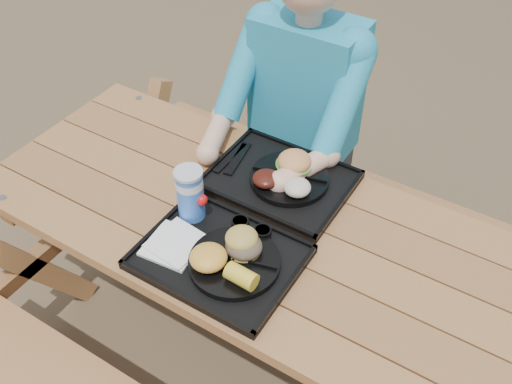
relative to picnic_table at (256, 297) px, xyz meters
The scene contains 18 objects.
ground 0.38m from the picnic_table, ahead, with size 60.00×60.00×0.00m, color #999999.
picnic_table is the anchor object (origin of this frame).
tray_near 0.43m from the picnic_table, 93.45° to the right, with size 0.45×0.35×0.02m, color black.
tray_far 0.43m from the picnic_table, 98.23° to the left, with size 0.45×0.35×0.02m, color black.
plate_near 0.45m from the picnic_table, 76.67° to the right, with size 0.26×0.26×0.02m, color black.
plate_far 0.45m from the picnic_table, 89.44° to the left, with size 0.26×0.26×0.02m, color black.
napkin_stack 0.48m from the picnic_table, 122.94° to the right, with size 0.15×0.15×0.02m, color white.
soda_cup 0.52m from the picnic_table, 153.18° to the right, with size 0.08×0.08×0.16m, color blue.
condiment_bbq 0.42m from the picnic_table, 108.82° to the right, with size 0.05×0.05×0.03m, color black.
condiment_mustard 0.42m from the picnic_table, 43.90° to the right, with size 0.05×0.05×0.03m, color gold.
sandwich 0.49m from the picnic_table, 71.25° to the right, with size 0.10×0.10×0.10m, color gold, non-canonical shape.
mac_cheese 0.50m from the picnic_table, 92.03° to the right, with size 0.11×0.11×0.05m, color #F4B540.
corn_cob 0.51m from the picnic_table, 66.86° to the right, with size 0.09×0.09×0.05m, color yellow, non-canonical shape.
cutlery_far 0.49m from the picnic_table, 134.29° to the left, with size 0.03×0.18×0.01m, color black.
burger 0.52m from the picnic_table, 90.21° to the left, with size 0.11×0.11×0.10m, color #E79351, non-canonical shape.
baked_beans 0.46m from the picnic_table, 108.36° to the left, with size 0.09×0.09×0.04m, color #45150D.
potato_salad 0.47m from the picnic_table, 67.28° to the left, with size 0.09×0.09×0.05m, color beige.
diner 0.65m from the picnic_table, 104.46° to the left, with size 0.48×0.84×1.28m, color teal, non-canonical shape.
Camera 1 is at (0.64, -1.03, 2.01)m, focal length 40.00 mm.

